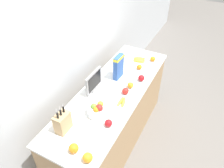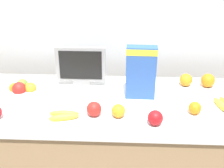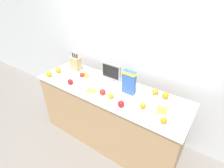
{
  "view_description": "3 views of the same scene",
  "coord_description": "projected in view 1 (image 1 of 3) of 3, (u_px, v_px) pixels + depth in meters",
  "views": [
    {
      "loc": [
        -1.74,
        -0.89,
        2.6
      ],
      "look_at": [
        0.01,
        0.02,
        1.01
      ],
      "focal_mm": 35.0,
      "sensor_mm": 36.0,
      "label": 1
    },
    {
      "loc": [
        0.17,
        -1.54,
        1.83
      ],
      "look_at": [
        0.1,
        0.06,
        1.01
      ],
      "focal_mm": 50.0,
      "sensor_mm": 36.0,
      "label": 2
    },
    {
      "loc": [
        1.12,
        -1.56,
        2.2
      ],
      "look_at": [
        0.07,
        -0.03,
        1.04
      ],
      "focal_mm": 28.0,
      "sensor_mm": 36.0,
      "label": 3
    }
  ],
  "objects": [
    {
      "name": "apple_rear",
      "position": [
        108.0,
        123.0,
        2.13
      ],
      "size": [
        0.08,
        0.08,
        0.08
      ],
      "primitive_type": "sphere",
      "color": "#A31419",
      "rests_on": "counter"
    },
    {
      "name": "knife_block",
      "position": [
        63.0,
        122.0,
        2.05
      ],
      "size": [
        0.16,
        0.1,
        0.32
      ],
      "color": "tan",
      "rests_on": "counter"
    },
    {
      "name": "orange_mid_left",
      "position": [
        88.0,
        158.0,
        1.83
      ],
      "size": [
        0.09,
        0.09,
        0.09
      ],
      "primitive_type": "sphere",
      "color": "orange",
      "rests_on": "counter"
    },
    {
      "name": "orange_front_left",
      "position": [
        117.0,
        60.0,
        3.0
      ],
      "size": [
        0.08,
        0.08,
        0.08
      ],
      "primitive_type": "sphere",
      "color": "orange",
      "rests_on": "counter"
    },
    {
      "name": "wall_back",
      "position": [
        71.0,
        52.0,
        2.54
      ],
      "size": [
        9.0,
        0.06,
        2.6
      ],
      "color": "silver",
      "rests_on": "ground_plane"
    },
    {
      "name": "small_monitor",
      "position": [
        94.0,
        81.0,
        2.48
      ],
      "size": [
        0.31,
        0.03,
        0.25
      ],
      "color": "gray",
      "rests_on": "counter"
    },
    {
      "name": "apple_by_knife_block",
      "position": [
        141.0,
        78.0,
        2.69
      ],
      "size": [
        0.08,
        0.08,
        0.08
      ],
      "primitive_type": "sphere",
      "color": "#A31419",
      "rests_on": "counter"
    },
    {
      "name": "counter",
      "position": [
        113.0,
        117.0,
        2.86
      ],
      "size": [
        2.11,
        0.68,
        0.93
      ],
      "color": "tan",
      "rests_on": "ground_plane"
    },
    {
      "name": "orange_mid_right",
      "position": [
        122.0,
        56.0,
        3.09
      ],
      "size": [
        0.09,
        0.09,
        0.09
      ],
      "primitive_type": "sphere",
      "color": "orange",
      "rests_on": "counter"
    },
    {
      "name": "orange_back_center",
      "position": [
        139.0,
        67.0,
        2.88
      ],
      "size": [
        0.07,
        0.07,
        0.07
      ],
      "primitive_type": "sphere",
      "color": "orange",
      "rests_on": "counter"
    },
    {
      "name": "banana_bunch_right",
      "position": [
        122.0,
        102.0,
        2.39
      ],
      "size": [
        0.17,
        0.09,
        0.03
      ],
      "rotation": [
        0.0,
        0.0,
        0.17
      ],
      "color": "yellow",
      "rests_on": "counter"
    },
    {
      "name": "orange_by_cereal",
      "position": [
        130.0,
        85.0,
        2.59
      ],
      "size": [
        0.07,
        0.07,
        0.07
      ],
      "primitive_type": "sphere",
      "color": "orange",
      "rests_on": "counter"
    },
    {
      "name": "orange_front_center",
      "position": [
        74.0,
        148.0,
        1.9
      ],
      "size": [
        0.09,
        0.09,
        0.09
      ],
      "primitive_type": "sphere",
      "color": "orange",
      "rests_on": "counter"
    },
    {
      "name": "ground_plane",
      "position": [
        113.0,
        139.0,
        3.15
      ],
      "size": [
        14.0,
        14.0,
        0.0
      ],
      "primitive_type": "plane",
      "color": "slate"
    },
    {
      "name": "cereal_box",
      "position": [
        118.0,
        66.0,
        2.66
      ],
      "size": [
        0.17,
        0.07,
        0.31
      ],
      "rotation": [
        0.0,
        0.0,
        -0.03
      ],
      "color": "#2D56A8",
      "rests_on": "counter"
    },
    {
      "name": "banana_bunch_left",
      "position": [
        139.0,
        60.0,
        3.06
      ],
      "size": [
        0.15,
        0.19,
        0.04
      ],
      "rotation": [
        0.0,
        0.0,
        1.86
      ],
      "color": "yellow",
      "rests_on": "counter"
    },
    {
      "name": "orange_front_right",
      "position": [
        153.0,
        59.0,
        3.04
      ],
      "size": [
        0.07,
        0.07,
        0.07
      ],
      "primitive_type": "sphere",
      "color": "orange",
      "rests_on": "counter"
    },
    {
      "name": "apple_front",
      "position": [
        125.0,
        91.0,
        2.5
      ],
      "size": [
        0.08,
        0.08,
        0.08
      ],
      "primitive_type": "sphere",
      "color": "red",
      "rests_on": "counter"
    },
    {
      "name": "fruit_bowl",
      "position": [
        98.0,
        110.0,
        2.24
      ],
      "size": [
        0.22,
        0.22,
        0.13
      ],
      "color": "silver",
      "rests_on": "counter"
    }
  ]
}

